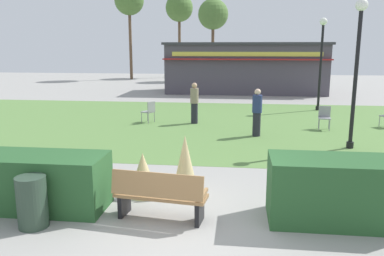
% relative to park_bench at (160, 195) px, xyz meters
% --- Properties ---
extents(ground_plane, '(80.00, 80.00, 0.00)m').
position_rel_park_bench_xyz_m(ground_plane, '(0.55, -0.44, -0.48)').
color(ground_plane, '#999691').
extents(lawn_patch, '(36.00, 12.00, 0.01)m').
position_rel_park_bench_xyz_m(lawn_patch, '(0.55, 9.36, -0.48)').
color(lawn_patch, '#5B8442').
rests_on(lawn_patch, ground_plane).
extents(park_bench, '(1.75, 0.74, 0.95)m').
position_rel_park_bench_xyz_m(park_bench, '(0.00, 0.00, 0.00)').
color(park_bench, '#9E7547').
rests_on(park_bench, ground_plane).
extents(hedge_left, '(2.50, 1.10, 1.08)m').
position_rel_park_bench_xyz_m(hedge_left, '(-2.39, 0.28, 0.06)').
color(hedge_left, '#28562B').
rests_on(hedge_left, ground_plane).
extents(hedge_right, '(2.34, 1.10, 1.18)m').
position_rel_park_bench_xyz_m(hedge_right, '(3.14, 0.33, 0.11)').
color(hedge_right, '#28562B').
rests_on(hedge_right, ground_plane).
extents(ornamental_grass_behind_left, '(0.58, 0.58, 1.31)m').
position_rel_park_bench_xyz_m(ornamental_grass_behind_left, '(0.28, 1.35, 0.17)').
color(ornamental_grass_behind_left, '#D1BC7F').
rests_on(ornamental_grass_behind_left, ground_plane).
extents(ornamental_grass_behind_right, '(0.65, 0.65, 0.94)m').
position_rel_park_bench_xyz_m(ornamental_grass_behind_right, '(-0.59, 1.14, -0.01)').
color(ornamental_grass_behind_right, '#D1BC7F').
rests_on(ornamental_grass_behind_right, ground_plane).
extents(lamppost_mid, '(0.36, 0.36, 4.50)m').
position_rel_park_bench_xyz_m(lamppost_mid, '(4.89, 5.84, 2.34)').
color(lamppost_mid, black).
rests_on(lamppost_mid, ground_plane).
extents(lamppost_far, '(0.36, 0.36, 4.50)m').
position_rel_park_bench_xyz_m(lamppost_far, '(5.36, 13.50, 2.34)').
color(lamppost_far, black).
rests_on(lamppost_far, ground_plane).
extents(trash_bin, '(0.52, 0.52, 0.92)m').
position_rel_park_bench_xyz_m(trash_bin, '(-2.16, -0.53, -0.02)').
color(trash_bin, '#2D4233').
rests_on(trash_bin, ground_plane).
extents(food_kiosk, '(10.96, 4.50, 3.42)m').
position_rel_park_bench_xyz_m(food_kiosk, '(1.79, 21.07, 1.24)').
color(food_kiosk, '#47424C').
rests_on(food_kiosk, ground_plane).
extents(cafe_chair_west, '(0.50, 0.50, 0.89)m').
position_rel_park_bench_xyz_m(cafe_chair_west, '(4.68, 8.71, 0.05)').
color(cafe_chair_west, gray).
rests_on(cafe_chair_west, ground_plane).
extents(cafe_chair_east, '(0.60, 0.60, 0.89)m').
position_rel_park_bench_xyz_m(cafe_chair_east, '(-2.31, 9.23, 0.05)').
color(cafe_chair_east, gray).
rests_on(cafe_chair_east, ground_plane).
extents(person_strolling, '(0.34, 0.34, 1.69)m').
position_rel_park_bench_xyz_m(person_strolling, '(2.04, 7.21, 0.38)').
color(person_strolling, '#23232D').
rests_on(person_strolling, ground_plane).
extents(person_standing, '(0.34, 0.34, 1.69)m').
position_rel_park_bench_xyz_m(person_standing, '(-0.42, 9.29, 0.38)').
color(person_standing, '#23232D').
rests_on(person_standing, ground_plane).
extents(parked_car_west_slot, '(4.23, 2.12, 1.20)m').
position_rel_park_bench_xyz_m(parked_car_west_slot, '(-2.14, 27.15, 0.16)').
color(parked_car_west_slot, navy).
rests_on(parked_car_west_slot, ground_plane).
extents(tree_left_bg, '(2.80, 2.80, 7.50)m').
position_rel_park_bench_xyz_m(tree_left_bg, '(-1.14, 30.90, 5.55)').
color(tree_left_bg, brown).
rests_on(tree_left_bg, ground_plane).
extents(tree_right_bg, '(2.80, 2.80, 8.45)m').
position_rel_park_bench_xyz_m(tree_right_bg, '(-4.86, 34.55, 6.48)').
color(tree_right_bg, brown).
rests_on(tree_right_bg, ground_plane).
extents(tree_center_bg, '(2.80, 2.80, 8.90)m').
position_rel_park_bench_xyz_m(tree_center_bg, '(-9.21, 31.39, 6.92)').
color(tree_center_bg, brown).
rests_on(tree_center_bg, ground_plane).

